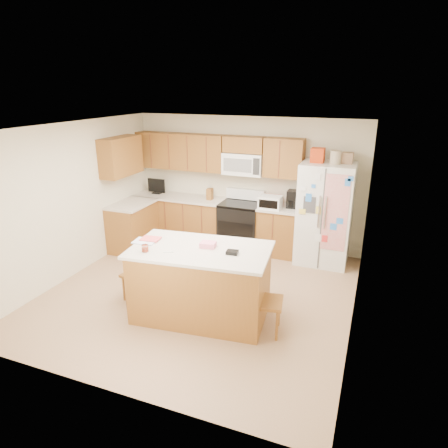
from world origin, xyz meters
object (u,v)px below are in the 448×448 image
at_px(stove, 241,225).
at_px(windsor_chair_back, 219,267).
at_px(refrigerator, 325,213).
at_px(windsor_chair_left, 138,274).
at_px(island, 201,282).
at_px(windsor_chair_right, 265,301).

xyz_separation_m(stove, windsor_chair_back, (0.30, -1.85, -0.02)).
distance_m(refrigerator, windsor_chair_back, 2.25).
bearing_deg(stove, windsor_chair_left, -107.63).
height_order(island, windsor_chair_right, island).
xyz_separation_m(refrigerator, windsor_chair_left, (-2.34, -2.37, -0.51)).
bearing_deg(windsor_chair_back, island, -91.27).
relative_size(island, windsor_chair_right, 2.05).
relative_size(stove, windsor_chair_left, 1.30).
distance_m(stove, windsor_chair_right, 2.83).
bearing_deg(windsor_chair_back, stove, 99.05).
distance_m(windsor_chair_left, windsor_chair_right, 1.98).
height_order(island, windsor_chair_left, island).
relative_size(stove, island, 0.58).
height_order(stove, refrigerator, refrigerator).
xyz_separation_m(stove, refrigerator, (1.57, -0.06, 0.45)).
bearing_deg(stove, island, -83.57).
bearing_deg(windsor_chair_right, island, 175.86).
distance_m(island, windsor_chair_right, 0.93).
bearing_deg(island, stove, 96.43).
bearing_deg(windsor_chair_right, windsor_chair_left, 176.24).
height_order(stove, windsor_chair_back, stove).
relative_size(windsor_chair_back, windsor_chair_right, 1.02).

